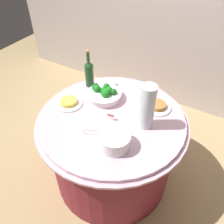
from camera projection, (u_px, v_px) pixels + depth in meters
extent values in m
plane|color=tan|center=(112.00, 174.00, 2.27)|extent=(6.00, 6.00, 0.00)
cylinder|color=maroon|center=(112.00, 151.00, 2.04)|extent=(1.01, 1.01, 0.69)
cylinder|color=#E0B2C6|center=(112.00, 121.00, 1.81)|extent=(1.16, 1.16, 0.02)
cylinder|color=#E0B2C6|center=(112.00, 118.00, 1.79)|extent=(1.10, 1.10, 0.03)
cylinder|color=white|center=(104.00, 96.00, 1.93)|extent=(0.26, 0.26, 0.05)
cylinder|color=white|center=(104.00, 93.00, 1.91)|extent=(0.28, 0.28, 0.01)
sphere|color=#19741E|center=(97.00, 89.00, 1.92)|extent=(0.06, 0.06, 0.06)
sphere|color=#19611E|center=(104.00, 93.00, 1.88)|extent=(0.05, 0.05, 0.05)
sphere|color=#19821E|center=(105.00, 92.00, 1.90)|extent=(0.06, 0.06, 0.06)
sphere|color=#19711E|center=(104.00, 90.00, 1.92)|extent=(0.05, 0.05, 0.05)
sphere|color=#195F1E|center=(113.00, 92.00, 1.89)|extent=(0.06, 0.06, 0.06)
sphere|color=#19761E|center=(109.00, 91.00, 1.90)|extent=(0.07, 0.07, 0.07)
sphere|color=#19631E|center=(110.00, 91.00, 1.92)|extent=(0.05, 0.05, 0.05)
sphere|color=#19601E|center=(96.00, 87.00, 1.94)|extent=(0.06, 0.06, 0.06)
sphere|color=#19601E|center=(104.00, 92.00, 1.88)|extent=(0.05, 0.05, 0.05)
sphere|color=#196F1E|center=(107.00, 87.00, 1.94)|extent=(0.06, 0.06, 0.06)
sphere|color=#19781E|center=(105.00, 94.00, 1.87)|extent=(0.07, 0.07, 0.07)
cylinder|color=white|center=(115.00, 145.00, 1.57)|extent=(0.21, 0.21, 0.01)
cylinder|color=white|center=(115.00, 144.00, 1.56)|extent=(0.21, 0.21, 0.01)
cylinder|color=white|center=(115.00, 143.00, 1.56)|extent=(0.21, 0.21, 0.01)
cylinder|color=white|center=(115.00, 142.00, 1.55)|extent=(0.21, 0.21, 0.01)
cylinder|color=white|center=(115.00, 141.00, 1.54)|extent=(0.21, 0.21, 0.01)
cylinder|color=white|center=(115.00, 140.00, 1.54)|extent=(0.21, 0.21, 0.01)
cylinder|color=white|center=(115.00, 139.00, 1.53)|extent=(0.21, 0.21, 0.01)
cylinder|color=white|center=(115.00, 138.00, 1.52)|extent=(0.21, 0.21, 0.01)
cylinder|color=white|center=(115.00, 137.00, 1.52)|extent=(0.21, 0.21, 0.01)
cylinder|color=white|center=(115.00, 136.00, 1.51)|extent=(0.21, 0.21, 0.01)
cylinder|color=#1A471F|center=(89.00, 76.00, 2.03)|extent=(0.07, 0.07, 0.20)
cone|color=#1A471F|center=(88.00, 63.00, 1.95)|extent=(0.07, 0.07, 0.04)
cylinder|color=#1A471F|center=(88.00, 57.00, 1.91)|extent=(0.03, 0.03, 0.08)
cylinder|color=#B2844C|center=(88.00, 51.00, 1.88)|extent=(0.03, 0.03, 0.02)
cylinder|color=silver|center=(147.00, 107.00, 1.61)|extent=(0.11, 0.11, 0.34)
sphere|color=#E5B26B|center=(148.00, 122.00, 1.69)|extent=(0.06, 0.06, 0.06)
sphere|color=#E5B26B|center=(145.00, 119.00, 1.71)|extent=(0.06, 0.06, 0.06)
sphere|color=#E5B26B|center=(143.00, 122.00, 1.69)|extent=(0.06, 0.06, 0.06)
sphere|color=#72C64C|center=(149.00, 115.00, 1.66)|extent=(0.06, 0.06, 0.06)
sphere|color=#72C64C|center=(144.00, 114.00, 1.67)|extent=(0.06, 0.06, 0.06)
sphere|color=#72C64C|center=(145.00, 117.00, 1.64)|extent=(0.06, 0.06, 0.06)
sphere|color=red|center=(149.00, 108.00, 1.63)|extent=(0.06, 0.06, 0.06)
sphere|color=red|center=(144.00, 109.00, 1.63)|extent=(0.06, 0.06, 0.06)
sphere|color=red|center=(147.00, 112.00, 1.61)|extent=(0.06, 0.06, 0.06)
cylinder|color=silver|center=(95.00, 130.00, 1.67)|extent=(0.15, 0.06, 0.01)
cylinder|color=silver|center=(94.00, 134.00, 1.65)|extent=(0.15, 0.06, 0.01)
sphere|color=silver|center=(83.00, 131.00, 1.67)|extent=(0.01, 0.01, 0.01)
cylinder|color=white|center=(69.00, 103.00, 1.89)|extent=(0.22, 0.22, 0.01)
cylinder|color=#F2D14C|center=(69.00, 102.00, 1.88)|extent=(0.13, 0.13, 0.03)
cylinder|color=white|center=(157.00, 107.00, 1.86)|extent=(0.22, 0.22, 0.01)
cylinder|color=#B77038|center=(157.00, 105.00, 1.85)|extent=(0.14, 0.14, 0.03)
cube|color=white|center=(111.00, 117.00, 1.74)|extent=(0.05, 0.01, 0.05)
cube|color=maroon|center=(111.00, 115.00, 1.73)|extent=(0.05, 0.02, 0.01)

